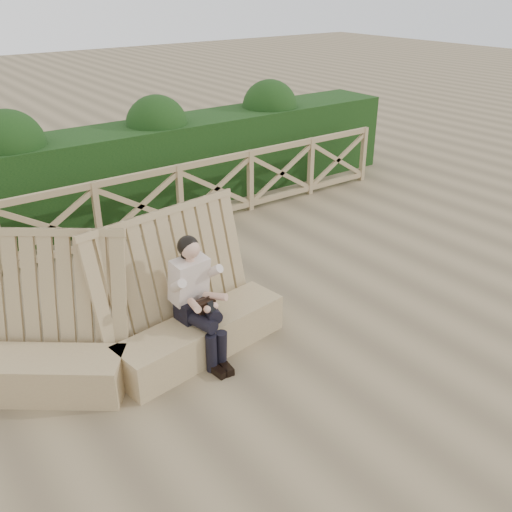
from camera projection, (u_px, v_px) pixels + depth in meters
ground at (277, 336)px, 6.72m from camera, size 60.00×60.00×0.00m
bench at (114, 336)px, 6.03m from camera, size 3.79×1.87×1.57m
woman at (196, 295)px, 6.11m from camera, size 0.43×0.87×1.40m
guardrail at (140, 206)px, 9.01m from camera, size 10.10×0.09×1.10m
hedge at (108, 175)px, 9.79m from camera, size 12.00×1.20×1.50m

